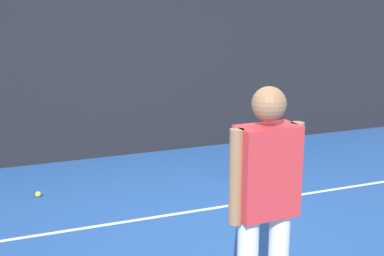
% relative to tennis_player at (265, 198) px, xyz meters
% --- Properties ---
extents(ground_plane, '(12.00, 12.00, 0.00)m').
position_rel_tennis_player_xyz_m(ground_plane, '(0.18, 1.38, -0.97)').
color(ground_plane, '#234C93').
extents(back_fence, '(10.00, 0.10, 2.57)m').
position_rel_tennis_player_xyz_m(back_fence, '(0.18, 4.38, 0.32)').
color(back_fence, black).
rests_on(back_fence, ground).
extents(court_line, '(9.00, 0.05, 0.00)m').
position_rel_tennis_player_xyz_m(court_line, '(0.18, 2.05, -0.96)').
color(court_line, white).
rests_on(court_line, ground).
extents(tennis_player, '(0.53, 0.24, 1.70)m').
position_rel_tennis_player_xyz_m(tennis_player, '(0.00, 0.00, 0.00)').
color(tennis_player, white).
rests_on(tennis_player, ground).
extents(backpack, '(0.30, 0.32, 0.44)m').
position_rel_tennis_player_xyz_m(backpack, '(1.48, 2.91, -0.76)').
color(backpack, black).
rests_on(backpack, ground).
extents(tennis_ball_by_fence, '(0.07, 0.07, 0.07)m').
position_rel_tennis_player_xyz_m(tennis_ball_by_fence, '(-1.22, 3.09, -0.93)').
color(tennis_ball_by_fence, '#CCE033').
rests_on(tennis_ball_by_fence, ground).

